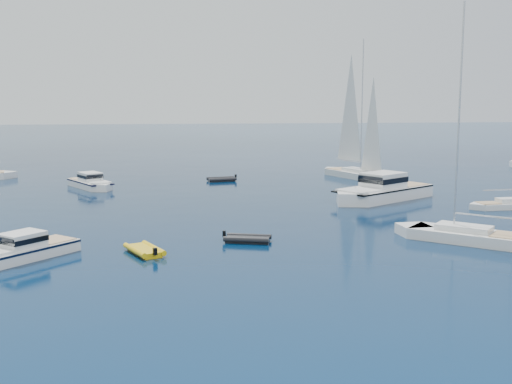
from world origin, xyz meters
TOP-DOWN VIEW (x-y plane):
  - ground at (0.00, 0.00)m, footprint 400.00×400.00m
  - motor_cruiser_left at (-17.85, 14.10)m, footprint 7.37×7.97m
  - motor_cruiser_distant at (11.72, 34.06)m, footprint 13.05×10.76m
  - motor_cruiser_horizon at (-17.75, 45.62)m, footprint 6.51×8.61m
  - sailboat_mid_r at (12.43, 15.55)m, footprint 10.91×9.86m
  - sailboat_centre at (21.79, 28.23)m, footprint 8.09×2.70m
  - sailboat_sails_r at (13.65, 51.37)m, footprint 7.57×12.13m
  - tender_yellow at (-10.20, 14.75)m, footprint 3.34×4.16m
  - tender_grey_near at (-3.15, 17.32)m, footprint 3.78×2.75m
  - tender_grey_far at (-3.05, 49.69)m, footprint 3.84×2.62m

SIDE VIEW (x-z plane):
  - ground at x=0.00m, z-range 0.00..0.00m
  - motor_cruiser_left at x=-17.85m, z-range -1.09..1.09m
  - motor_cruiser_distant at x=11.72m, z-range -1.72..1.72m
  - motor_cruiser_horizon at x=-17.75m, z-range -1.11..1.11m
  - sailboat_mid_r at x=12.43m, z-range -8.60..8.60m
  - sailboat_centre at x=21.79m, z-range -5.84..5.84m
  - sailboat_sails_r at x=13.65m, z-range -8.74..8.74m
  - tender_yellow at x=-10.20m, z-range -0.47..0.47m
  - tender_grey_near at x=-3.15m, z-range -0.47..0.47m
  - tender_grey_far at x=-3.05m, z-range -0.47..0.47m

